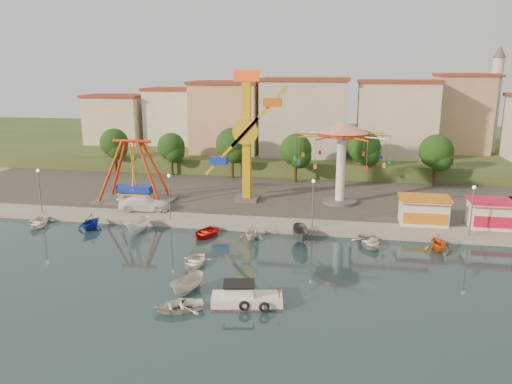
% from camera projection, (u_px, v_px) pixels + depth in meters
% --- Properties ---
extents(ground, '(200.00, 200.00, 0.00)m').
position_uv_depth(ground, '(208.00, 275.00, 42.82)').
color(ground, '#132B36').
rests_on(ground, ground).
extents(quay_deck, '(200.00, 100.00, 0.60)m').
position_uv_depth(quay_deck, '(290.00, 154.00, 101.97)').
color(quay_deck, '#9E998E').
rests_on(quay_deck, ground).
extents(asphalt_pad, '(90.00, 28.00, 0.01)m').
position_uv_depth(asphalt_pad, '(264.00, 188.00, 71.33)').
color(asphalt_pad, '#4C4944').
rests_on(asphalt_pad, quay_deck).
extents(hill_terrace, '(200.00, 60.00, 3.00)m').
position_uv_depth(hill_terrace, '(292.00, 144.00, 106.46)').
color(hill_terrace, '#384C26').
rests_on(hill_terrace, ground).
extents(pirate_ship_ride, '(10.00, 5.00, 8.00)m').
position_uv_depth(pirate_ship_ride, '(134.00, 172.00, 63.40)').
color(pirate_ship_ride, '#59595E').
rests_on(pirate_ship_ride, quay_deck).
extents(kamikaze_tower, '(7.07, 3.10, 16.50)m').
position_uv_depth(kamikaze_tower, '(249.00, 140.00, 62.48)').
color(kamikaze_tower, '#59595E').
rests_on(kamikaze_tower, quay_deck).
extents(wave_swinger, '(11.60, 11.60, 10.40)m').
position_uv_depth(wave_swinger, '(342.00, 144.00, 61.58)').
color(wave_swinger, '#59595E').
rests_on(wave_swinger, quay_deck).
extents(booth_left, '(5.40, 3.78, 3.08)m').
position_uv_depth(booth_left, '(424.00, 210.00, 54.63)').
color(booth_left, white).
rests_on(booth_left, quay_deck).
extents(booth_mid, '(5.40, 3.78, 3.08)m').
position_uv_depth(booth_mid, '(494.00, 213.00, 53.39)').
color(booth_mid, white).
rests_on(booth_mid, quay_deck).
extents(lamp_post_0, '(0.14, 0.14, 5.00)m').
position_uv_depth(lamp_post_0, '(40.00, 192.00, 58.62)').
color(lamp_post_0, '#59595E').
rests_on(lamp_post_0, quay_deck).
extents(lamp_post_1, '(0.14, 0.14, 5.00)m').
position_uv_depth(lamp_post_1, '(170.00, 198.00, 55.87)').
color(lamp_post_1, '#59595E').
rests_on(lamp_post_1, quay_deck).
extents(lamp_post_2, '(0.14, 0.14, 5.00)m').
position_uv_depth(lamp_post_2, '(313.00, 205.00, 53.12)').
color(lamp_post_2, '#59595E').
rests_on(lamp_post_2, quay_deck).
extents(lamp_post_3, '(0.14, 0.14, 5.00)m').
position_uv_depth(lamp_post_3, '(471.00, 212.00, 50.37)').
color(lamp_post_3, '#59595E').
rests_on(lamp_post_3, quay_deck).
extents(tree_0, '(4.60, 4.60, 7.19)m').
position_uv_depth(tree_0, '(114.00, 143.00, 81.30)').
color(tree_0, '#382314').
rests_on(tree_0, quay_deck).
extents(tree_1, '(4.35, 4.35, 6.80)m').
position_uv_depth(tree_1, '(171.00, 147.00, 78.94)').
color(tree_1, '#382314').
rests_on(tree_1, quay_deck).
extents(tree_2, '(5.02, 5.02, 7.85)m').
position_uv_depth(tree_2, '(232.00, 144.00, 76.64)').
color(tree_2, '#382314').
rests_on(tree_2, quay_deck).
extents(tree_3, '(4.68, 4.68, 7.32)m').
position_uv_depth(tree_3, '(296.00, 150.00, 73.62)').
color(tree_3, '#382314').
rests_on(tree_3, quay_deck).
extents(tree_4, '(4.86, 4.86, 7.60)m').
position_uv_depth(tree_4, '(364.00, 147.00, 74.71)').
color(tree_4, '#382314').
rests_on(tree_4, quay_deck).
extents(tree_5, '(4.83, 4.83, 7.54)m').
position_uv_depth(tree_5, '(436.00, 151.00, 71.27)').
color(tree_5, '#382314').
rests_on(tree_5, quay_deck).
extents(building_0, '(9.26, 9.53, 11.87)m').
position_uv_depth(building_0, '(97.00, 116.00, 90.41)').
color(building_0, beige).
rests_on(building_0, hill_terrace).
extents(building_1, '(12.33, 9.01, 8.63)m').
position_uv_depth(building_1, '(171.00, 123.00, 93.81)').
color(building_1, silver).
rests_on(building_1, hill_terrace).
extents(building_2, '(11.95, 9.28, 11.23)m').
position_uv_depth(building_2, '(240.00, 117.00, 91.79)').
color(building_2, tan).
rests_on(building_2, hill_terrace).
extents(building_3, '(12.59, 10.50, 9.20)m').
position_uv_depth(building_3, '(314.00, 126.00, 86.65)').
color(building_3, beige).
rests_on(building_3, hill_terrace).
extents(building_4, '(10.75, 9.23, 9.24)m').
position_uv_depth(building_4, '(392.00, 125.00, 87.57)').
color(building_4, beige).
rests_on(building_4, hill_terrace).
extents(building_5, '(12.77, 10.96, 11.21)m').
position_uv_depth(building_5, '(475.00, 122.00, 83.26)').
color(building_5, tan).
rests_on(building_5, hill_terrace).
extents(minaret, '(2.80, 2.80, 18.00)m').
position_uv_depth(minaret, '(495.00, 97.00, 85.19)').
color(minaret, silver).
rests_on(minaret, hill_terrace).
extents(cabin_motorboat, '(5.54, 2.93, 1.85)m').
position_uv_depth(cabin_motorboat, '(245.00, 299.00, 37.24)').
color(cabin_motorboat, white).
rests_on(cabin_motorboat, ground).
extents(rowboat_a, '(2.73, 3.78, 0.77)m').
position_uv_depth(rowboat_a, '(194.00, 262.00, 44.73)').
color(rowboat_a, white).
rests_on(rowboat_a, ground).
extents(rowboat_b, '(4.49, 4.00, 0.77)m').
position_uv_depth(rowboat_b, '(179.00, 306.00, 36.43)').
color(rowboat_b, silver).
rests_on(rowboat_b, ground).
extents(skiff, '(2.58, 3.98, 1.44)m').
position_uv_depth(skiff, '(188.00, 285.00, 39.19)').
color(skiff, silver).
rests_on(skiff, ground).
extents(van, '(6.32, 3.23, 1.76)m').
position_uv_depth(van, '(144.00, 203.00, 59.90)').
color(van, white).
rests_on(van, quay_deck).
extents(moored_boat_0, '(3.97, 4.74, 0.84)m').
position_uv_depth(moored_boat_0, '(38.00, 223.00, 55.95)').
color(moored_boat_0, white).
rests_on(moored_boat_0, ground).
extents(moored_boat_1, '(3.11, 3.54, 1.76)m').
position_uv_depth(moored_boat_1, '(90.00, 222.00, 54.74)').
color(moored_boat_1, '#1231A3').
rests_on(moored_boat_1, ground).
extents(moored_boat_2, '(2.05, 4.20, 1.56)m').
position_uv_depth(moored_boat_2, '(138.00, 225.00, 53.81)').
color(moored_boat_2, white).
rests_on(moored_boat_2, ground).
extents(moored_boat_3, '(3.64, 4.46, 0.81)m').
position_uv_depth(moored_boat_3, '(205.00, 233.00, 52.61)').
color(moored_boat_3, red).
rests_on(moored_boat_3, ground).
extents(moored_boat_4, '(2.61, 2.99, 1.54)m').
position_uv_depth(moored_boat_4, '(252.00, 232.00, 51.66)').
color(moored_boat_4, silver).
rests_on(moored_boat_4, ground).
extents(moored_boat_5, '(2.32, 4.46, 1.64)m').
position_uv_depth(moored_boat_5, '(301.00, 234.00, 50.77)').
color(moored_boat_5, '#57565B').
rests_on(moored_boat_5, ground).
extents(moored_boat_6, '(3.93, 4.78, 0.86)m').
position_uv_depth(moored_boat_6, '(369.00, 242.00, 49.69)').
color(moored_boat_6, silver).
rests_on(moored_boat_6, ground).
extents(moored_boat_7, '(3.06, 3.43, 1.63)m').
position_uv_depth(moored_boat_7, '(438.00, 242.00, 48.47)').
color(moored_boat_7, orange).
rests_on(moored_boat_7, ground).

